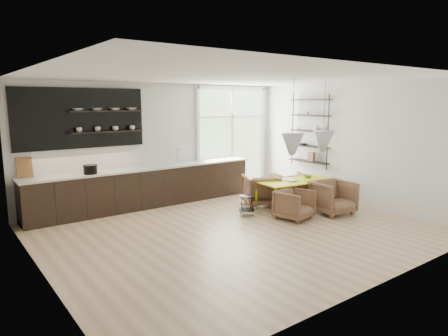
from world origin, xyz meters
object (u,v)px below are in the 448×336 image
Objects in this scene: dining_table at (296,182)px; armchair_front_right at (333,197)px; armchair_back_right at (292,186)px; armchair_front_left at (294,205)px; armchair_back_left at (261,190)px; wire_stool at (247,203)px.

dining_table is 2.33× the size of armchair_front_right.
armchair_front_left is (-1.25, -1.27, -0.02)m from armchair_back_right.
wire_stool is (-0.82, -0.46, -0.09)m from armchair_back_left.
armchair_back_left reaches higher than armchair_front_left.
armchair_back_left is 1.29m from armchair_front_left.
armchair_back_left is 1.70m from armchair_front_right.
armchair_back_right is 1.52m from armchair_front_right.
armchair_front_left is 1.03m from wire_stool.
dining_table is 0.93m from armchair_back_right.
armchair_back_left is at bearing 131.78° from dining_table.
dining_table is 2.60× the size of armchair_back_right.
armchair_front_left is 1.58× the size of wire_stool.
dining_table reaches higher than wire_stool.
armchair_back_right is at bearing 13.72° from wire_stool.
armchair_back_right is (0.57, 0.68, -0.28)m from dining_table.
armchair_front_left is (-0.20, -1.28, -0.06)m from armchair_back_left.
dining_table is at bearing 151.08° from armchair_back_left.
dining_table is 0.95m from armchair_front_left.
armchair_back_left is 1.18× the size of armchair_front_left.
dining_table is 2.33× the size of armchair_back_left.
armchair_back_right is at bearing 56.54° from dining_table.
dining_table is at bearing -9.74° from wire_stool.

